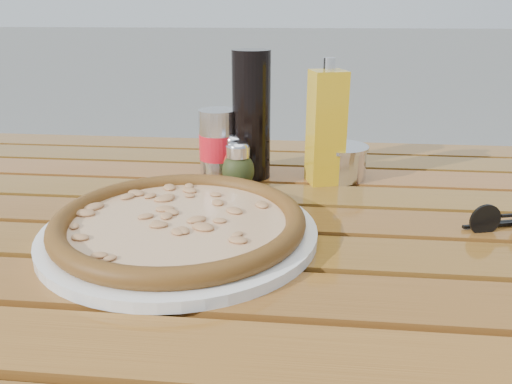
# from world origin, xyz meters

# --- Properties ---
(table) EXTENTS (1.40, 0.90, 0.75)m
(table) POSITION_xyz_m (0.00, -0.00, 0.67)
(table) COLOR #361A0C
(table) RESTS_ON ground
(plate) EXTENTS (0.40, 0.40, 0.01)m
(plate) POSITION_xyz_m (-0.09, -0.08, 0.76)
(plate) COLOR white
(plate) RESTS_ON table
(pizza) EXTENTS (0.40, 0.40, 0.03)m
(pizza) POSITION_xyz_m (-0.09, -0.08, 0.77)
(pizza) COLOR beige
(pizza) RESTS_ON plate
(pepper_shaker) EXTENTS (0.06, 0.06, 0.08)m
(pepper_shaker) POSITION_xyz_m (-0.05, 0.17, 0.79)
(pepper_shaker) COLOR red
(pepper_shaker) RESTS_ON table
(oregano_shaker) EXTENTS (0.07, 0.07, 0.08)m
(oregano_shaker) POSITION_xyz_m (-0.04, 0.12, 0.79)
(oregano_shaker) COLOR #333C18
(oregano_shaker) RESTS_ON table
(dark_bottle) EXTENTS (0.07, 0.07, 0.22)m
(dark_bottle) POSITION_xyz_m (-0.02, 0.18, 0.86)
(dark_bottle) COLOR black
(dark_bottle) RESTS_ON table
(soda_can) EXTENTS (0.09, 0.09, 0.12)m
(soda_can) POSITION_xyz_m (-0.08, 0.18, 0.81)
(soda_can) COLOR silver
(soda_can) RESTS_ON table
(olive_oil_cruet) EXTENTS (0.07, 0.07, 0.21)m
(olive_oil_cruet) POSITION_xyz_m (0.10, 0.17, 0.85)
(olive_oil_cruet) COLOR gold
(olive_oil_cruet) RESTS_ON table
(parmesan_tin) EXTENTS (0.10, 0.10, 0.07)m
(parmesan_tin) POSITION_xyz_m (0.13, 0.19, 0.78)
(parmesan_tin) COLOR silver
(parmesan_tin) RESTS_ON table
(sunglasses) EXTENTS (0.11, 0.05, 0.04)m
(sunglasses) POSITION_xyz_m (0.34, -0.01, 0.77)
(sunglasses) COLOR black
(sunglasses) RESTS_ON table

